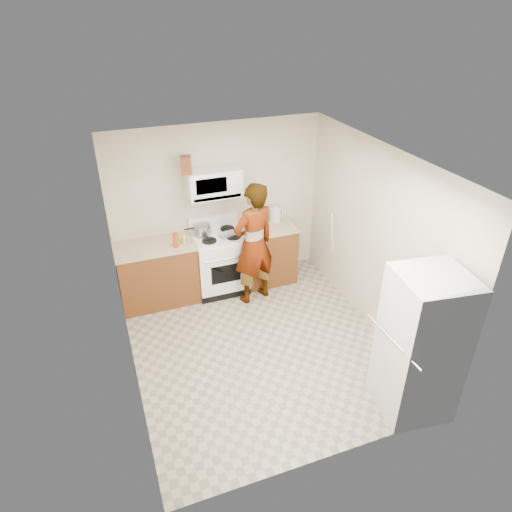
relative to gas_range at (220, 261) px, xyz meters
name	(u,v)px	position (x,y,z in m)	size (l,w,h in m)	color
floor	(260,345)	(0.10, -1.48, -0.49)	(3.60, 3.60, 0.00)	gray
back_wall	(218,206)	(0.10, 0.31, 0.76)	(3.20, 0.02, 2.50)	beige
right_wall	(376,241)	(1.69, -1.48, 0.76)	(0.02, 3.60, 2.50)	beige
cabinet_left	(158,274)	(-0.94, 0.01, -0.04)	(1.12, 0.62, 0.90)	brown
counter_left	(154,246)	(-0.94, 0.01, 0.43)	(1.14, 0.64, 0.04)	tan
cabinet_right	(267,254)	(0.78, 0.01, -0.04)	(0.80, 0.62, 0.90)	brown
counter_right	(267,227)	(0.78, 0.01, 0.43)	(0.82, 0.64, 0.04)	tan
gas_range	(220,261)	(0.00, 0.00, 0.00)	(0.76, 0.65, 1.13)	white
microwave	(214,183)	(0.00, 0.13, 1.21)	(0.76, 0.38, 0.40)	white
person	(254,244)	(0.39, -0.44, 0.44)	(0.67, 0.44, 1.84)	tan
fridge	(421,345)	(1.30, -2.99, 0.36)	(0.70, 0.70, 1.70)	silver
kettle	(275,215)	(0.97, 0.14, 0.55)	(0.17, 0.17, 0.20)	silver
jug	(186,165)	(-0.38, 0.08, 1.53)	(0.14, 0.14, 0.24)	brown
saucepan	(202,229)	(-0.22, 0.09, 0.53)	(0.24, 0.24, 0.13)	#AAAAAF
tray	(228,235)	(0.12, -0.09, 0.47)	(0.25, 0.16, 0.05)	white
bottle_spray	(176,240)	(-0.66, -0.16, 0.56)	(0.07, 0.07, 0.22)	red
bottle_hot_sauce	(184,239)	(-0.53, -0.10, 0.53)	(0.05, 0.05, 0.16)	#FFA71C
bottle_green_cap	(177,240)	(-0.63, -0.13, 0.54)	(0.06, 0.06, 0.19)	#198E26
pot_lid	(185,241)	(-0.50, -0.04, 0.46)	(0.23, 0.23, 0.01)	white
broom	(333,247)	(1.70, -0.42, 0.14)	(0.03, 0.03, 1.25)	white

